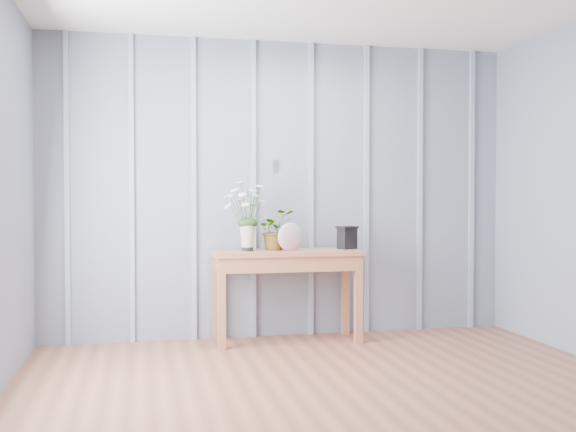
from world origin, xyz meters
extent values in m
plane|color=brown|center=(0.00, 0.00, 0.00)|extent=(4.50, 4.50, 0.00)
cube|color=gray|center=(0.00, 2.25, 1.25)|extent=(4.00, 0.01, 2.50)
cube|color=#B8B9BD|center=(-0.06, 2.23, 1.45)|extent=(0.03, 0.01, 0.10)
cube|color=#899BAF|center=(-1.75, 2.23, 1.25)|extent=(0.04, 0.03, 2.50)
cube|color=#899BAF|center=(-1.25, 2.23, 1.25)|extent=(0.04, 0.03, 2.50)
cube|color=#899BAF|center=(-0.75, 2.23, 1.25)|extent=(0.04, 0.03, 2.50)
cube|color=#899BAF|center=(-0.25, 2.23, 1.25)|extent=(0.04, 0.03, 2.50)
cube|color=#899BAF|center=(0.25, 2.23, 1.25)|extent=(0.04, 0.03, 2.50)
cube|color=#899BAF|center=(0.75, 2.23, 1.25)|extent=(0.04, 0.03, 2.50)
cube|color=#899BAF|center=(1.25, 2.23, 1.25)|extent=(0.04, 0.03, 2.50)
cube|color=#899BAF|center=(1.75, 2.23, 1.25)|extent=(0.04, 0.03, 2.50)
cube|color=#A3633F|center=(-0.01, 1.99, 0.73)|extent=(1.20, 0.45, 0.04)
cube|color=#A3633F|center=(-0.01, 1.99, 0.65)|extent=(1.13, 0.42, 0.12)
cube|color=#A3633F|center=(-0.57, 1.81, 0.35)|extent=(0.06, 0.06, 0.71)
cube|color=#A3633F|center=(0.54, 1.81, 0.35)|extent=(0.06, 0.06, 0.71)
cube|color=#A3633F|center=(-0.57, 2.17, 0.35)|extent=(0.06, 0.06, 0.71)
cube|color=#A3633F|center=(0.54, 2.17, 0.35)|extent=(0.06, 0.06, 0.71)
cylinder|color=black|center=(-0.34, 1.98, 0.78)|extent=(0.09, 0.09, 0.06)
cone|color=beige|center=(-0.34, 1.98, 0.87)|extent=(0.17, 0.17, 0.22)
ellipsoid|color=#1C3916|center=(-0.34, 1.98, 0.98)|extent=(0.17, 0.14, 0.09)
imported|color=#1C3916|center=(-0.10, 2.06, 0.91)|extent=(0.36, 0.33, 0.33)
ellipsoid|color=#925575|center=(-0.01, 1.91, 0.86)|extent=(0.24, 0.13, 0.23)
cube|color=black|center=(0.50, 2.01, 0.84)|extent=(0.17, 0.15, 0.17)
cube|color=black|center=(0.50, 2.01, 0.93)|extent=(0.19, 0.17, 0.02)
camera|label=1|loc=(-1.18, -3.36, 1.18)|focal=42.00mm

